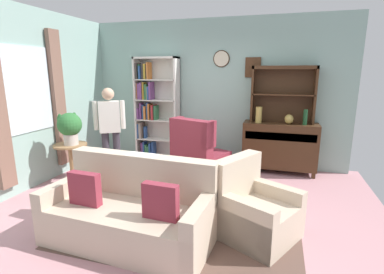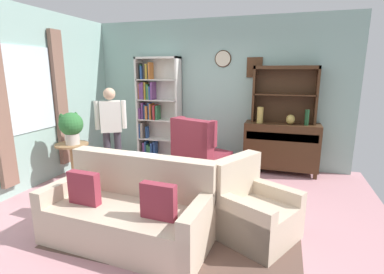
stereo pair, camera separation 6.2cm
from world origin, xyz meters
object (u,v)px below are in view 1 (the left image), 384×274
bottle_wine (305,117)px  plant_stand (72,160)px  bookshelf (153,110)px  armchair_floral (254,212)px  sideboard_hutch (283,86)px  vase_tall (259,115)px  sideboard (279,145)px  couch_floral (131,213)px  person_reading (110,127)px  potted_plant_small (78,182)px  wingback_chair (198,155)px  potted_plant_large (70,126)px  vase_round (289,119)px

bottle_wine → plant_stand: bearing=-157.6°
bookshelf → armchair_floral: (2.27, -2.38, -0.75)m
sideboard_hutch → vase_tall: (-0.39, -0.19, -0.50)m
bookshelf → sideboard: size_ratio=1.62×
couch_floral → plant_stand: couch_floral is taller
sideboard → plant_stand: (-3.24, -1.59, -0.09)m
sideboard_hutch → person_reading: size_ratio=0.71×
sideboard_hutch → vase_tall: sideboard_hutch is taller
bookshelf → person_reading: (-0.25, -1.22, -0.14)m
bookshelf → couch_floral: bookshelf is taller
plant_stand → person_reading: size_ratio=0.43×
sideboard_hutch → bookshelf: bearing=-179.4°
vase_tall → sideboard: bearing=11.6°
vase_tall → armchair_floral: vase_tall is taller
armchair_floral → potted_plant_small: 2.73m
bottle_wine → potted_plant_small: bottle_wine is taller
armchair_floral → wingback_chair: wingback_chair is taller
bottle_wine → bookshelf: bearing=176.6°
sideboard → wingback_chair: wingback_chair is taller
potted_plant_small → couch_floral: bearing=-32.7°
potted_plant_large → couch_floral: bearing=-34.7°
sideboard → plant_stand: 3.61m
bottle_wine → wingback_chair: 1.95m
vase_round → plant_stand: (-3.37, -1.52, -0.59)m
sideboard_hutch → armchair_floral: size_ratio=1.06×
bookshelf → vase_tall: bearing=-4.3°
wingback_chair → potted_plant_small: size_ratio=3.82×
armchair_floral → person_reading: bearing=155.4°
armchair_floral → sideboard: bearing=83.9°
bookshelf → sideboard: bearing=-1.9°
potted_plant_small → sideboard: bearing=32.2°
person_reading → potted_plant_small: bearing=-103.4°
sideboard_hutch → potted_plant_small: bearing=-146.3°
bookshelf → wingback_chair: bookshelf is taller
vase_tall → armchair_floral: 2.35m
vase_tall → wingback_chair: size_ratio=0.27×
armchair_floral → vase_tall: bearing=93.7°
sideboard_hutch → vase_round: bearing=-53.5°
armchair_floral → person_reading: size_ratio=0.67×
plant_stand → potted_plant_small: 0.47m
person_reading → potted_plant_large: bearing=-132.5°
vase_round → plant_stand: vase_round is taller
vase_round → bottle_wine: size_ratio=0.63×
wingback_chair → potted_plant_small: 2.00m
wingback_chair → plant_stand: bearing=-153.6°
bookshelf → potted_plant_large: bearing=-112.0°
sideboard → armchair_floral: size_ratio=1.25×
sideboard → vase_round: vase_round is taller
plant_stand → vase_round: bearing=24.3°
bookshelf → person_reading: 1.25m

